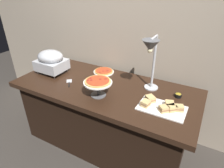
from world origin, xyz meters
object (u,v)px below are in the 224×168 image
Objects in this scene: pizza_plate_front at (104,71)px; sauce_cup_near at (178,95)px; sandwich_platter at (162,106)px; serving_spatula at (69,83)px; heat_lamp at (151,52)px; pizza_plate_center at (98,83)px; chafing_dish at (51,60)px.

sauce_cup_near is at bearing -7.99° from pizza_plate_front.
sandwich_platter is 2.58× the size of serving_spatula.
heat_lamp is 0.55m from pizza_plate_center.
pizza_plate_front is at bearing 154.90° from sandwich_platter.
sandwich_platter is 0.27m from sauce_cup_near.
pizza_plate_center reaches higher than pizza_plate_front.
sauce_cup_near is 0.42× the size of serving_spatula.
pizza_plate_front is 0.90m from sauce_cup_near.
pizza_plate_front is (-0.61, 0.21, -0.41)m from heat_lamp.
heat_lamp reaches higher than sauce_cup_near.
chafing_dish is 0.62m from pizza_plate_front.
heat_lamp is 2.03× the size of pizza_plate_center.
serving_spatula is (-1.08, -0.28, -0.01)m from sauce_cup_near.
chafing_dish is 1.19× the size of pizza_plate_center.
heat_lamp is 2.26× the size of pizza_plate_front.
chafing_dish is at bearing 161.73° from serving_spatula.
heat_lamp is 0.77m from pizza_plate_front.
pizza_plate_front reaches higher than serving_spatula.
sauce_cup_near is (0.08, 0.25, -0.01)m from sandwich_platter.
heat_lamp is at bearing -162.69° from sauce_cup_near.
sauce_cup_near reaches higher than pizza_plate_front.
pizza_plate_center is at bearing -8.19° from serving_spatula.
pizza_plate_center is (0.74, -0.17, -0.02)m from chafing_dish.
serving_spatula is (-0.40, 0.06, -0.13)m from pizza_plate_center.
heat_lamp reaches higher than sandwich_platter.
chafing_dish is 0.39m from serving_spatula.
heat_lamp is at bearing 3.89° from chafing_dish.
pizza_plate_center is 0.67× the size of sandwich_platter.
chafing_dish is 1.33× the size of pizza_plate_front.
serving_spatula is at bearing -165.66° from sauce_cup_near.
chafing_dish is 0.59× the size of heat_lamp.
pizza_plate_front is 0.44m from serving_spatula.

